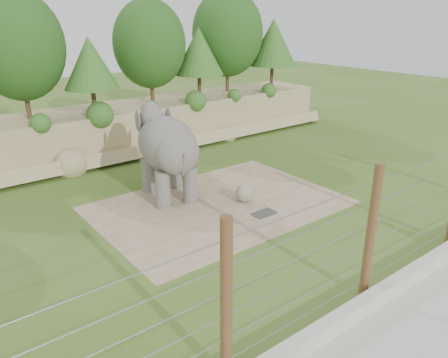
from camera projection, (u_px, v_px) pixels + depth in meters
ground at (258, 236)px, 15.88m from camera, size 90.00×90.00×0.00m
back_embankment at (114, 82)px, 24.12m from camera, size 30.00×5.52×8.77m
dirt_patch at (219, 205)px, 18.37m from camera, size 10.00×7.00×0.02m
drain_grate at (264, 213)px, 17.54m from camera, size 1.00×0.60×0.03m
elephant at (168, 156)px, 18.57m from camera, size 2.85×4.90×3.72m
stone_ball at (244, 193)px, 18.56m from camera, size 0.74×0.74×0.74m
retaining_wall at (379, 296)px, 12.10m from camera, size 26.00×0.35×0.50m
barrier_fence at (371, 233)px, 11.84m from camera, size 20.26×0.26×4.00m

